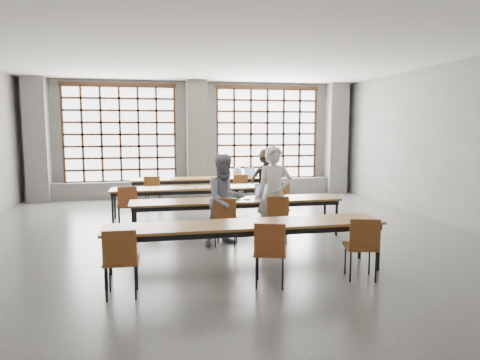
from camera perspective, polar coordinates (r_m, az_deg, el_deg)
name	(u,v)px	position (r m, az deg, el deg)	size (l,w,h in m)	color
floor	(226,239)	(8.13, -1.92, -7.91)	(11.00, 11.00, 0.00)	#4E4E4B
ceiling	(225,48)	(7.99, -2.02, 17.16)	(11.00, 11.00, 0.00)	silver
wall_back	(196,139)	(13.32, -5.89, 5.46)	(10.00, 10.00, 0.00)	#5E5E5B
wall_front	(381,185)	(2.62, 18.31, -0.62)	(10.00, 10.00, 0.00)	#5E5E5B
wall_right	(464,144)	(9.99, 27.70, 4.24)	(11.00, 11.00, 0.00)	#5E5E5B
column_left	(37,140)	(13.36, -25.42, 4.83)	(0.60, 0.55, 3.50)	#595957
column_mid	(197,139)	(13.04, -5.77, 5.43)	(0.60, 0.55, 3.50)	#595957
column_right	(336,139)	(14.21, 12.68, 5.41)	(0.60, 0.55, 3.50)	#595957
window_left	(120,134)	(13.21, -15.68, 5.88)	(3.32, 0.12, 3.00)	white
window_right	(267,134)	(13.64, 3.64, 6.14)	(3.32, 0.12, 3.00)	white
sill_ledge	(197,188)	(13.24, -5.73, -1.07)	(9.80, 0.35, 0.50)	#595957
desk_row_a	(205,180)	(11.78, -4.64, -0.01)	(4.00, 0.70, 0.73)	brown
desk_row_b	(199,190)	(9.94, -5.45, -1.30)	(4.00, 0.70, 0.73)	brown
desk_row_c	(237,203)	(8.18, -0.44, -3.04)	(4.00, 0.70, 0.73)	brown
desk_row_d	(246,227)	(6.16, 0.86, -6.35)	(4.00, 0.70, 0.73)	brown
chair_back_left	(153,189)	(11.09, -11.52, -1.23)	(0.49, 0.49, 0.88)	brown
chair_back_mid	(239,187)	(11.31, -0.15, -0.93)	(0.49, 0.50, 0.88)	brown
chair_back_right	(268,186)	(11.49, 3.75, -0.82)	(0.48, 0.48, 0.88)	brown
chair_mid_left	(127,202)	(9.30, -14.82, -2.86)	(0.47, 0.48, 0.88)	maroon
chair_mid_centre	(221,199)	(9.39, -2.60, -2.55)	(0.43, 0.43, 0.88)	brown
chair_mid_right	(281,197)	(9.70, 5.45, -2.27)	(0.53, 0.53, 0.88)	brown
chair_front_left	(226,217)	(7.54, -1.94, -4.89)	(0.52, 0.52, 0.88)	brown
chair_front_right	(276,214)	(7.74, 4.82, -4.60)	(0.43, 0.43, 0.88)	brown
chair_near_left	(121,256)	(5.47, -15.61, -9.72)	(0.43, 0.43, 0.88)	brown
chair_near_mid	(270,247)	(5.65, 4.00, -8.95)	(0.53, 0.53, 0.88)	brown
chair_near_right	(362,242)	(6.11, 16.00, -7.96)	(0.51, 0.51, 0.88)	maroon
student_male	(274,195)	(7.80, 4.59, -1.95)	(0.64, 0.42, 1.76)	silver
student_female	(226,200)	(7.62, -1.94, -2.66)	(0.79, 0.62, 1.63)	#182249
student_back	(266,177)	(11.58, 3.54, 0.38)	(0.99, 0.57, 1.53)	black
laptop_front	(264,194)	(8.39, 3.21, -1.93)	(0.43, 0.39, 0.26)	silver
laptop_back	(251,174)	(12.09, 1.54, 0.79)	(0.45, 0.43, 0.26)	#BABABF
mouse	(285,197)	(8.38, 5.98, -2.26)	(0.10, 0.06, 0.04)	white
green_box	(233,196)	(8.23, -0.89, -2.20)	(0.25, 0.09, 0.09)	#308B2D
phone	(247,199)	(8.11, 0.95, -2.61)	(0.13, 0.06, 0.01)	black
paper_sheet_a	(173,187)	(9.94, -8.93, -0.97)	(0.30, 0.21, 0.00)	white
paper_sheet_b	(186,188)	(9.85, -7.16, -1.00)	(0.30, 0.21, 0.00)	white
paper_sheet_c	(204,187)	(9.94, -4.88, -0.91)	(0.30, 0.21, 0.00)	silver
backpack	(266,177)	(10.24, 3.44, 0.46)	(0.32, 0.20, 0.40)	black
plastic_bag	(237,172)	(11.94, -0.39, 1.11)	(0.26, 0.21, 0.29)	silver
red_pouch	(121,257)	(5.55, -15.52, -9.85)	(0.20, 0.08, 0.06)	#B0152F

